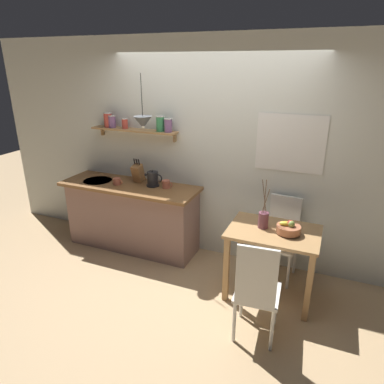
{
  "coord_description": "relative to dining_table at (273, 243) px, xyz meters",
  "views": [
    {
      "loc": [
        1.39,
        -3.27,
        2.39
      ],
      "look_at": [
        -0.1,
        0.25,
        0.95
      ],
      "focal_mm": 32.42,
      "sensor_mm": 36.0,
      "label": 1
    }
  ],
  "objects": [
    {
      "name": "kitchen_counter",
      "position": [
        -1.93,
        0.34,
        -0.17
      ],
      "size": [
        1.83,
        0.63,
        0.9
      ],
      "color": "gray",
      "rests_on": "ground_plane"
    },
    {
      "name": "knife_block",
      "position": [
        -1.87,
        0.45,
        0.4
      ],
      "size": [
        0.12,
        0.18,
        0.32
      ],
      "color": "#9E6B3D",
      "rests_on": "kitchen_counter"
    },
    {
      "name": "ground_plane",
      "position": [
        -0.93,
        0.02,
        -0.63
      ],
      "size": [
        14.0,
        14.0,
        0.0
      ],
      "primitive_type": "plane",
      "color": "tan"
    },
    {
      "name": "fruit_bowl",
      "position": [
        0.14,
        -0.02,
        0.2
      ],
      "size": [
        0.24,
        0.24,
        0.15
      ],
      "color": "#BC704C",
      "rests_on": "dining_table"
    },
    {
      "name": "wall_shelf",
      "position": [
        -1.93,
        0.51,
        1.0
      ],
      "size": [
        1.18,
        0.2,
        0.32
      ],
      "color": "tan"
    },
    {
      "name": "pendant_lamp",
      "position": [
        -1.65,
        0.27,
        1.1
      ],
      "size": [
        0.22,
        0.22,
        0.62
      ],
      "color": "black"
    },
    {
      "name": "electric_kettle",
      "position": [
        -1.62,
        0.39,
        0.36
      ],
      "size": [
        0.24,
        0.16,
        0.21
      ],
      "color": "black",
      "rests_on": "kitchen_counter"
    },
    {
      "name": "twig_vase",
      "position": [
        -0.12,
        0.02,
        0.24
      ],
      "size": [
        0.1,
        0.1,
        0.53
      ],
      "color": "brown",
      "rests_on": "dining_table"
    },
    {
      "name": "dining_chair_near",
      "position": [
        0.0,
        -0.72,
        -0.09
      ],
      "size": [
        0.42,
        0.44,
        1.01
      ],
      "color": "white",
      "rests_on": "ground_plane"
    },
    {
      "name": "coffee_mug_spare",
      "position": [
        -1.43,
        0.39,
        0.32
      ],
      "size": [
        0.14,
        0.1,
        0.1
      ],
      "color": "#C6664C",
      "rests_on": "kitchen_counter"
    },
    {
      "name": "coffee_mug_by_sink",
      "position": [
        -2.07,
        0.26,
        0.31
      ],
      "size": [
        0.13,
        0.1,
        0.09
      ],
      "color": "#C6664C",
      "rests_on": "kitchen_counter"
    },
    {
      "name": "back_wall",
      "position": [
        -0.72,
        0.67,
        0.72
      ],
      "size": [
        6.8,
        0.11,
        2.7
      ],
      "color": "silver",
      "rests_on": "ground_plane"
    },
    {
      "name": "dining_table",
      "position": [
        0.0,
        0.0,
        0.0
      ],
      "size": [
        0.92,
        0.65,
        0.77
      ],
      "color": "tan",
      "rests_on": "ground_plane"
    },
    {
      "name": "dining_chair_far",
      "position": [
        0.02,
        0.44,
        -0.11
      ],
      "size": [
        0.43,
        0.44,
        0.96
      ],
      "color": "white",
      "rests_on": "ground_plane"
    }
  ]
}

